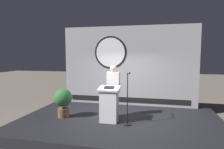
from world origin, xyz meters
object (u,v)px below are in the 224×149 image
Objects in this scene: speaker_person at (113,91)px; potted_plant at (63,100)px; microphone_stand at (128,106)px; podium at (109,104)px.

potted_plant is at bearing -166.65° from speaker_person.
speaker_person is 0.86m from microphone_stand.
microphone_stand is at bearing -46.07° from speaker_person.
podium is 0.64× the size of speaker_person.
podium is 0.59m from speaker_person.
podium is 1.17× the size of potted_plant.
speaker_person reaches higher than potted_plant.
podium is 0.72× the size of microphone_stand.
speaker_person is at bearing 133.93° from microphone_stand.
microphone_stand reaches higher than podium.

